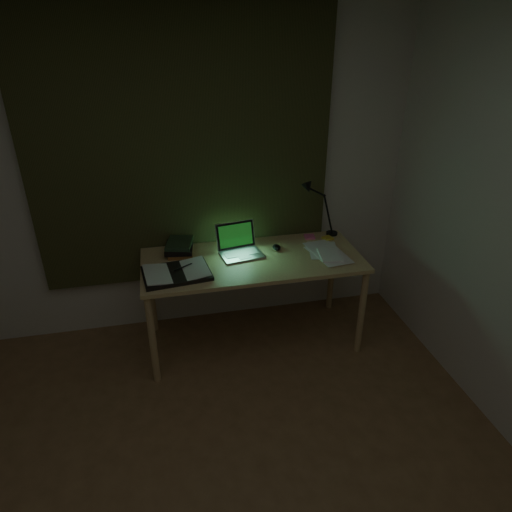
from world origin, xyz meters
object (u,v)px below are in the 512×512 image
Objects in this scene: laptop at (242,242)px; desk_lamp at (334,206)px; book_stack at (179,247)px; desk at (253,301)px; open_textbook at (177,273)px; loose_papers at (323,255)px.

laptop is 0.84m from desk_lamp.
desk_lamp reaches higher than book_stack.
desk is at bearing -52.72° from laptop.
desk is 0.49m from laptop.
open_textbook is at bearing -96.99° from book_stack.
desk_lamp reaches higher than laptop.
book_stack is (-0.45, 0.15, -0.06)m from laptop.
book_stack reaches higher than open_textbook.
desk is at bearing 6.06° from open_textbook.
desk is 4.73× the size of laptop.
laptop is at bearing 137.05° from desk.
open_textbook is at bearing -158.58° from desk_lamp.
book_stack is at bearing 76.35° from open_textbook.
laptop is (-0.07, 0.06, 0.48)m from desk.
desk is 6.75× the size of book_stack.
loose_papers is (1.04, -0.29, -0.04)m from book_stack.
open_textbook reaches higher than desk.
desk is 0.65m from loose_papers.
laptop reaches higher than book_stack.
desk_lamp is (1.29, 0.41, 0.23)m from open_textbook.
desk is 0.70m from book_stack.
book_stack is at bearing -173.04° from desk_lamp.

